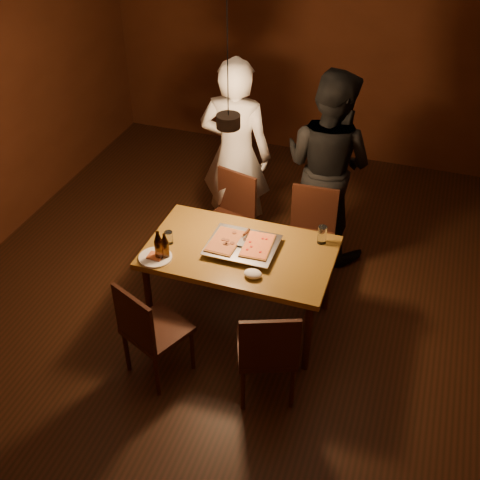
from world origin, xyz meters
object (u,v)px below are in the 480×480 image
(pizza_tray, at_px, (242,247))
(dining_table, at_px, (240,257))
(beer_bottle_b, at_px, (165,246))
(plate_slice, at_px, (155,257))
(chair_far_right, at_px, (311,227))
(beer_bottle_a, at_px, (159,245))
(diner_white, at_px, (236,155))
(chair_far_left, at_px, (231,210))
(chair_near_left, at_px, (147,326))
(pendant_lamp, at_px, (228,120))
(diner_dark, at_px, (328,165))
(chair_near_right, at_px, (268,347))

(pizza_tray, bearing_deg, dining_table, -129.19)
(dining_table, bearing_deg, beer_bottle_b, -151.63)
(dining_table, xyz_separation_m, plate_slice, (-0.60, -0.31, 0.08))
(chair_far_right, relative_size, beer_bottle_b, 2.11)
(beer_bottle_a, bearing_deg, chair_far_right, 48.50)
(dining_table, relative_size, plate_slice, 5.67)
(diner_white, bearing_deg, plate_slice, 82.03)
(beer_bottle_a, bearing_deg, beer_bottle_b, 28.70)
(chair_far_left, distance_m, plate_slice, 1.18)
(chair_near_left, xyz_separation_m, beer_bottle_a, (-0.12, 0.52, 0.34))
(chair_far_right, distance_m, diner_white, 1.00)
(beer_bottle_b, bearing_deg, pizza_tray, 29.21)
(chair_far_right, height_order, pizza_tray, chair_far_right)
(plate_slice, xyz_separation_m, pendant_lamp, (0.43, 0.53, 1.00))
(beer_bottle_b, bearing_deg, chair_far_left, 82.24)
(diner_white, bearing_deg, pendant_lamp, 104.55)
(dining_table, distance_m, diner_dark, 1.36)
(dining_table, relative_size, chair_far_left, 2.90)
(chair_near_left, xyz_separation_m, chair_near_right, (0.90, 0.08, 0.00))
(beer_bottle_a, bearing_deg, chair_far_left, 80.26)
(pendant_lamp, bearing_deg, pizza_tray, -47.95)
(pizza_tray, xyz_separation_m, diner_dark, (0.41, 1.25, 0.15))
(pendant_lamp, bearing_deg, chair_far_left, 108.83)
(dining_table, distance_m, pendant_lamp, 1.12)
(plate_slice, height_order, diner_dark, diner_dark)
(chair_far_right, relative_size, plate_slice, 1.83)
(beer_bottle_a, bearing_deg, diner_white, 84.86)
(pizza_tray, distance_m, diner_dark, 1.32)
(chair_far_left, bearing_deg, dining_table, 129.85)
(chair_far_left, distance_m, chair_far_right, 0.78)
(diner_white, bearing_deg, chair_near_right, 113.70)
(chair_far_left, bearing_deg, plate_slice, 94.26)
(pizza_tray, bearing_deg, beer_bottle_b, -151.46)
(beer_bottle_b, xyz_separation_m, pendant_lamp, (0.36, 0.50, 0.90))
(chair_far_left, height_order, chair_far_right, same)
(beer_bottle_a, height_order, beer_bottle_b, beer_bottle_a)
(dining_table, xyz_separation_m, diner_white, (-0.43, 1.15, 0.27))
(pizza_tray, relative_size, pendant_lamp, 0.50)
(beer_bottle_b, bearing_deg, diner_white, 86.49)
(pizza_tray, relative_size, diner_white, 0.29)
(chair_far_left, relative_size, diner_dark, 0.28)
(chair_near_right, height_order, plate_slice, chair_near_right)
(chair_near_left, relative_size, plate_slice, 2.10)
(chair_far_left, bearing_deg, diner_dark, -135.24)
(beer_bottle_b, bearing_deg, beer_bottle_a, -151.30)
(diner_white, distance_m, diner_dark, 0.87)
(dining_table, height_order, chair_far_right, chair_far_right)
(dining_table, bearing_deg, chair_far_right, 62.71)
(chair_far_right, height_order, diner_white, diner_white)
(pizza_tray, height_order, beer_bottle_b, beer_bottle_b)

